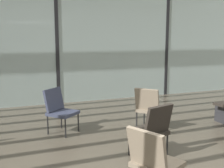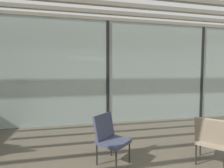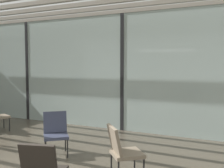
{
  "view_description": "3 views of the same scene",
  "coord_description": "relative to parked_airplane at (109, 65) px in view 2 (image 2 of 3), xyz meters",
  "views": [
    {
      "loc": [
        -1.37,
        -2.59,
        1.85
      ],
      "look_at": [
        1.33,
        4.41,
        0.59
      ],
      "focal_mm": 44.63,
      "sensor_mm": 36.0,
      "label": 1
    },
    {
      "loc": [
        -1.02,
        -0.27,
        1.63
      ],
      "look_at": [
        0.52,
        6.94,
        1.15
      ],
      "focal_mm": 27.44,
      "sensor_mm": 36.0,
      "label": 2
    },
    {
      "loc": [
        2.96,
        -1.64,
        1.85
      ],
      "look_at": [
        -1.7,
        8.04,
        1.08
      ],
      "focal_mm": 42.38,
      "sensor_mm": 36.0,
      "label": 3
    }
  ],
  "objects": [
    {
      "name": "window_mullion_2",
      "position": [
        2.6,
        -4.24,
        -0.43
      ],
      "size": [
        0.1,
        0.12,
        3.28
      ],
      "primitive_type": "cube",
      "color": "black",
      "rests_on": "ground"
    },
    {
      "name": "window_mullion_1",
      "position": [
        -0.9,
        -4.24,
        -0.43
      ],
      "size": [
        0.1,
        0.12,
        3.28
      ],
      "primitive_type": "cube",
      "color": "black",
      "rests_on": "ground"
    },
    {
      "name": "lounge_chair_4",
      "position": [
        0.39,
        -7.23,
        -1.58
      ],
      "size": [
        0.71,
        0.71,
        0.87
      ],
      "rotation": [
        0.0,
        0.0,
        2.29
      ],
      "color": "#7F705B",
      "rests_on": "ground"
    },
    {
      "name": "parked_airplane",
      "position": [
        0.0,
        0.0,
        0.0
      ],
      "size": [
        12.39,
        4.14,
        4.14
      ],
      "color": "silver",
      "rests_on": "ground"
    },
    {
      "name": "glass_curtain_wall",
      "position": [
        -0.9,
        -4.24,
        -0.43
      ],
      "size": [
        14.0,
        0.08,
        3.28
      ],
      "primitive_type": "cube",
      "color": "#A3B7B2",
      "rests_on": "ground"
    },
    {
      "name": "lounge_chair_6",
      "position": [
        -1.33,
        -6.74,
        -1.58
      ],
      "size": [
        0.71,
        0.71,
        0.87
      ],
      "rotation": [
        0.0,
        0.0,
        0.72
      ],
      "color": "#33384C",
      "rests_on": "ground"
    }
  ]
}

